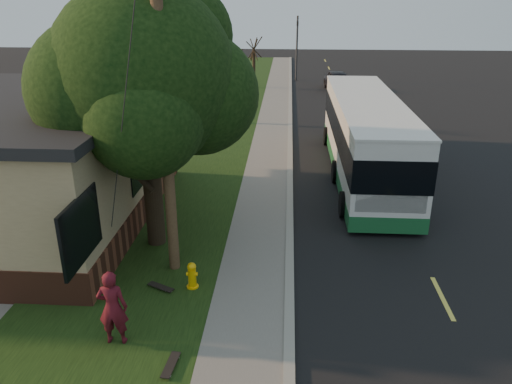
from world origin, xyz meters
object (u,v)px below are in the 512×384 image
traffic_signal (297,44)px  skateboard_spare (161,287)px  fire_hydrant (192,275)px  skateboard_main (171,365)px  leafy_tree (146,79)px  dumpster (124,161)px  bare_tree_near (232,88)px  utility_pole (164,111)px  bare_tree_far (254,63)px  transit_bus (366,135)px  skateboarder (113,308)px  distant_car (338,81)px

traffic_signal → skateboard_spare: bearing=-96.6°
fire_hydrant → skateboard_main: fire_hydrant is taller
leafy_tree → dumpster: size_ratio=4.30×
bare_tree_near → skateboard_main: bare_tree_near is taller
bare_tree_near → skateboard_spare: bare_tree_near is taller
fire_hydrant → traffic_signal: 34.25m
utility_pole → bare_tree_far: bearing=89.4°
bare_tree_far → transit_bus: bearing=-73.3°
bare_tree_far → traffic_signal: (3.50, 4.00, 1.16)m
leafy_tree → skateboard_main: 7.81m
skateboarder → distant_car: size_ratio=0.41×
bare_tree_far → distant_car: 6.98m
skateboard_main → skateboarder: bearing=152.0°
leafy_tree → distant_car: size_ratio=1.76×
bare_tree_near → distant_car: 13.74m
distant_car → bare_tree_near: bearing=-130.5°
bare_tree_far → skateboard_spare: size_ratio=5.12×
skateboard_spare → dumpster: bearing=113.0°
transit_bus → skateboarder: (-7.08, -11.76, -0.78)m
skateboarder → dumpster: bearing=-77.4°
bare_tree_far → skateboarder: bare_tree_far is taller
leafy_tree → skateboard_spare: size_ratio=9.90×
fire_hydrant → skateboard_spare: (-0.83, -0.14, -0.31)m
bare_tree_near → skateboard_main: size_ratio=5.18×
skateboard_main → leafy_tree: bearing=106.3°
bare_tree_far → transit_bus: 21.48m
bare_tree_near → transit_bus: bare_tree_near is taller
transit_bus → skateboard_main: transit_bus is taller
utility_pole → transit_bus: 11.01m
bare_tree_far → traffic_signal: 5.44m
skateboard_main → skateboard_spare: skateboard_main is taller
fire_hydrant → skateboard_main: size_ratio=0.89×
bare_tree_near → skateboarder: bare_tree_near is taller
utility_pole → leafy_tree: size_ratio=1.16×
utility_pole → transit_bus: (6.47, 8.44, -2.87)m
bare_tree_near → skateboard_main: (1.00, -21.08, -2.02)m
dumpster → traffic_signal: bearing=73.6°
fire_hydrant → dumpster: (-4.46, 8.39, 0.30)m
leafy_tree → fire_hydrant: bearing=-59.3°
fire_hydrant → skateboarder: skateboarder is taller
utility_pole → bare_tree_near: size_ratio=2.11×
dumpster → skateboard_spare: bearing=-67.0°
bare_tree_far → traffic_signal: traffic_signal is taller
skateboarder → skateboard_main: bearing=148.3°
transit_bus → distant_car: bearing=88.0°
traffic_signal → dumpster: 26.81m
fire_hydrant → bare_tree_near: 18.10m
bare_tree_far → distant_car: (6.85, -0.48, -1.25)m
transit_bus → distant_car: transit_bus is taller
leafy_tree → bare_tree_near: bearing=87.5°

